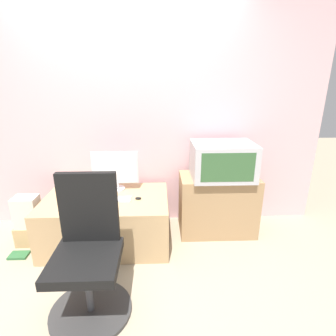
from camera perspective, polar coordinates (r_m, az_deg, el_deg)
ground_plane at (r=2.34m, az=-10.80°, el=-26.56°), size 12.00×12.00×0.00m
wall_back at (r=3.00m, az=-8.70°, el=11.67°), size 4.40×0.05×2.60m
desk at (r=2.88m, az=-13.02°, el=-10.93°), size 1.26×0.79×0.51m
side_stand at (r=3.01m, az=10.68°, el=-7.74°), size 0.83×0.44×0.67m
main_monitor at (r=2.86m, az=-11.44°, el=-0.59°), size 0.49×0.19×0.43m
keyboard at (r=2.69m, az=-11.29°, el=-6.69°), size 0.30×0.11×0.01m
mouse at (r=2.67m, az=-6.49°, el=-6.56°), size 0.06×0.03×0.02m
crt_tv at (r=2.79m, az=11.75°, el=1.60°), size 0.64×0.48×0.37m
office_chair at (r=2.08m, az=-16.99°, el=-18.57°), size 0.60×0.60×1.03m
cardboard_box_lower at (r=3.20m, az=-27.60°, el=-12.65°), size 0.27×0.19×0.21m
cardboard_box_upper at (r=3.08m, az=-28.34°, el=-8.35°), size 0.23×0.18×0.32m
book at (r=3.09m, az=-29.70°, el=-16.16°), size 0.18×0.12×0.02m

